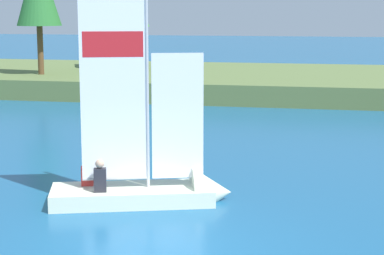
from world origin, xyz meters
TOP-DOWN VIEW (x-y plane):
  - shore_bank at (0.00, 25.88)m, footprint 80.00×13.10m
  - sailboat at (-0.74, 3.54)m, footprint 4.39×2.54m

SIDE VIEW (x-z plane):
  - sailboat at x=-0.74m, z-range -2.68..3.60m
  - shore_bank at x=0.00m, z-range 0.00..0.99m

